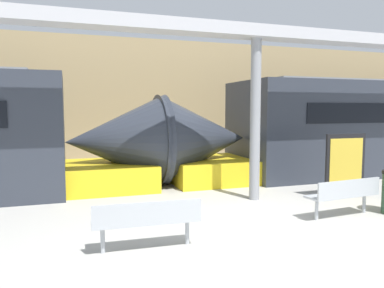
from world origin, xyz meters
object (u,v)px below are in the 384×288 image
(poster_board, at_px, (345,165))
(support_column_near, at_px, (255,120))
(bench_far, at_px, (344,193))
(bench_near, at_px, (147,219))

(poster_board, bearing_deg, support_column_near, 166.67)
(bench_far, height_order, support_column_near, support_column_near)
(bench_far, bearing_deg, poster_board, 43.78)
(bench_near, height_order, support_column_near, support_column_near)
(bench_near, relative_size, bench_far, 1.03)
(bench_near, bearing_deg, bench_far, 8.71)
(support_column_near, bearing_deg, bench_far, -62.85)
(bench_near, xyz_separation_m, poster_board, (5.43, 1.93, 0.31))
(poster_board, bearing_deg, bench_near, -160.46)
(bench_far, bearing_deg, bench_near, -178.69)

